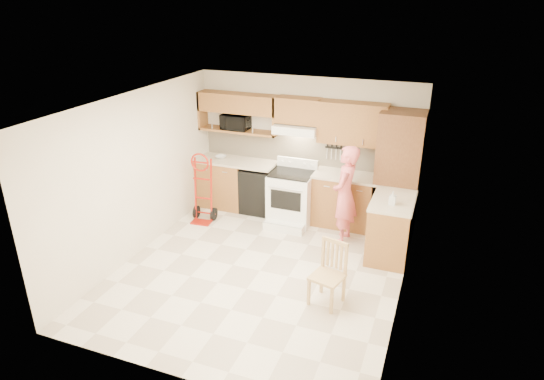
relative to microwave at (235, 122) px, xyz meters
The scene contains 28 objects.
floor 2.96m from the microwave, 57.83° to the right, with size 4.00×4.50×0.02m, color beige.
ceiling 2.62m from the microwave, 57.83° to the right, with size 4.00×4.50×0.02m, color white.
wall_back 1.38m from the microwave, ahead, with size 4.00×0.02×2.50m, color beige.
wall_front 4.55m from the microwave, 73.20° to the right, with size 4.00×0.02×2.50m, color beige.
wall_left 2.23m from the microwave, 108.52° to the right, with size 0.02×4.50×2.50m, color beige.
wall_right 3.94m from the microwave, 32.12° to the right, with size 0.02×4.50×2.50m, color beige.
backsplash 1.39m from the microwave, ahead, with size 3.92×0.03×0.55m, color beige.
lower_cab_left 1.21m from the microwave, 150.47° to the right, with size 0.90×0.60×0.90m, color #965E28.
dishwasher 1.31m from the microwave, 14.78° to the right, with size 0.60×0.60×0.85m, color black.
lower_cab_right 2.45m from the microwave, ahead, with size 1.14×0.60×0.90m, color #965E28.
countertop_left 0.72m from the microwave, 65.43° to the right, with size 1.50×0.63×0.04m, color beige.
countertop_right 2.26m from the microwave, ahead, with size 1.14×0.63×0.04m, color beige.
cab_return_right 3.37m from the microwave, 17.25° to the right, with size 0.60×1.00×0.90m, color #965E28.
countertop_return 3.23m from the microwave, 17.25° to the right, with size 0.63×1.00×0.04m, color beige.
pantry_tall 3.02m from the microwave, ahead, with size 0.70×0.60×2.10m, color brown.
upper_cab_left 0.36m from the microwave, ahead, with size 1.50×0.33×0.34m, color #965E28.
upper_shelf_mw 0.17m from the microwave, ahead, with size 1.50×0.33×0.04m, color #965E28.
upper_cab_center 1.23m from the microwave, ahead, with size 0.76×0.33×0.44m, color #965E28.
upper_cab_right 2.15m from the microwave, ahead, with size 1.14×0.33×0.70m, color #965E28.
range_hood 1.19m from the microwave, ahead, with size 0.76×0.46×0.14m, color white.
knife_strip 1.91m from the microwave, ahead, with size 0.40×0.05×0.29m, color black, non-canonical shape.
microwave is the anchor object (origin of this frame).
range 1.68m from the microwave, 19.27° to the right, with size 0.75×0.98×1.10m, color white, non-canonical shape.
person 2.49m from the microwave, 18.22° to the right, with size 0.60×0.39×1.63m, color #E4646C.
hand_truck 1.42m from the microwave, 106.37° to the right, with size 0.45×0.42×1.15m, color #A71A0D, non-canonical shape.
dining_chair 3.68m from the microwave, 45.85° to the right, with size 0.39×0.42×0.87m, color tan, non-canonical shape.
soap_bottle 3.27m from the microwave, 20.41° to the right, with size 0.09×0.10×0.21m, color white.
bowl 0.73m from the microwave, 152.69° to the right, with size 0.20×0.20×0.05m, color white.
Camera 1 is at (2.29, -5.54, 3.81)m, focal length 31.27 mm.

